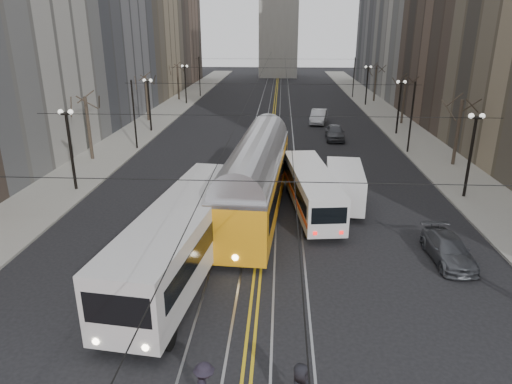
# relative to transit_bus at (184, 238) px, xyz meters

# --- Properties ---
(ground) EXTENTS (260.00, 260.00, 0.00)m
(ground) POSITION_rel_transit_bus_xyz_m (3.50, -7.05, -1.70)
(ground) COLOR black
(ground) RESTS_ON ground
(sidewalk_left) EXTENTS (5.00, 140.00, 0.15)m
(sidewalk_left) POSITION_rel_transit_bus_xyz_m (-11.50, 37.95, -1.62)
(sidewalk_left) COLOR gray
(sidewalk_left) RESTS_ON ground
(sidewalk_right) EXTENTS (5.00, 140.00, 0.15)m
(sidewalk_right) POSITION_rel_transit_bus_xyz_m (18.50, 37.95, -1.62)
(sidewalk_right) COLOR gray
(sidewalk_right) RESTS_ON ground
(streetcar_rails) EXTENTS (4.80, 130.00, 0.02)m
(streetcar_rails) POSITION_rel_transit_bus_xyz_m (3.50, 37.95, -1.69)
(streetcar_rails) COLOR gray
(streetcar_rails) RESTS_ON ground
(centre_lines) EXTENTS (0.42, 130.00, 0.01)m
(centre_lines) POSITION_rel_transit_bus_xyz_m (3.50, 37.95, -1.69)
(centre_lines) COLOR gold
(centre_lines) RESTS_ON ground
(lamp_posts) EXTENTS (27.60, 57.20, 5.60)m
(lamp_posts) POSITION_rel_transit_bus_xyz_m (3.50, 21.70, 1.10)
(lamp_posts) COLOR black
(lamp_posts) RESTS_ON ground
(street_trees) EXTENTS (31.68, 53.28, 5.60)m
(street_trees) POSITION_rel_transit_bus_xyz_m (3.50, 28.20, 1.10)
(street_trees) COLOR #382D23
(street_trees) RESTS_ON ground
(trolley_wires) EXTENTS (25.96, 120.00, 6.60)m
(trolley_wires) POSITION_rel_transit_bus_xyz_m (3.50, 27.79, 2.08)
(trolley_wires) COLOR black
(trolley_wires) RESTS_ON ground
(transit_bus) EXTENTS (4.49, 13.84, 3.40)m
(transit_bus) POSITION_rel_transit_bus_xyz_m (0.00, 0.00, 0.00)
(transit_bus) COLOR silver
(transit_bus) RESTS_ON ground
(streetcar) EXTENTS (4.06, 16.20, 3.78)m
(streetcar) POSITION_rel_transit_bus_xyz_m (3.00, 7.74, 0.19)
(streetcar) COLOR orange
(streetcar) RESTS_ON ground
(rear_bus) EXTENTS (3.43, 10.40, 2.66)m
(rear_bus) POSITION_rel_transit_bus_xyz_m (6.50, 8.04, -0.37)
(rear_bus) COLOR silver
(rear_bus) RESTS_ON ground
(cargo_van) EXTENTS (2.71, 6.01, 2.59)m
(cargo_van) POSITION_rel_transit_bus_xyz_m (8.67, 8.89, -0.40)
(cargo_van) COLOR white
(cargo_van) RESTS_ON ground
(sedan_grey) EXTENTS (2.03, 4.69, 1.57)m
(sedan_grey) POSITION_rel_transit_bus_xyz_m (10.18, 28.15, -0.91)
(sedan_grey) COLOR #43454C
(sedan_grey) RESTS_ON ground
(sedan_silver) EXTENTS (2.59, 5.29, 1.67)m
(sedan_silver) POSITION_rel_transit_bus_xyz_m (9.08, 36.89, -0.86)
(sedan_silver) COLOR #B6B9BF
(sedan_silver) RESTS_ON ground
(sedan_parked) EXTENTS (1.96, 4.44, 1.27)m
(sedan_parked) POSITION_rel_transit_bus_xyz_m (13.00, 1.71, -1.07)
(sedan_parked) COLOR #45474D
(sedan_parked) RESTS_ON ground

